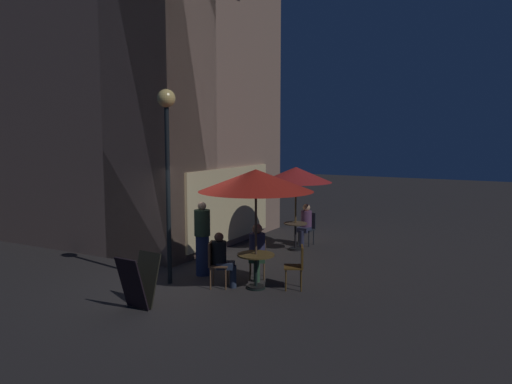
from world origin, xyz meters
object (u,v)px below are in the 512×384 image
(cafe_chair_0, at_px, (308,226))
(patron_seated_2, at_px, (222,257))
(cafe_chair_2, at_px, (257,254))
(patron_standing_3, at_px, (202,239))
(street_lamp_near_corner, at_px, (167,137))
(patio_umbrella_1, at_px, (256,181))
(patron_seated_0, at_px, (305,222))
(cafe_chair_3, at_px, (215,260))
(cafe_table_0, at_px, (295,231))
(cafe_table_1, at_px, (256,263))
(cafe_chair_1, at_px, (298,263))
(menu_sandwich_board, at_px, (139,281))
(patron_seated_1, at_px, (257,248))
(patio_umbrella_0, at_px, (296,175))

(cafe_chair_0, distance_m, patron_seated_2, 4.77)
(cafe_chair_2, bearing_deg, patron_standing_3, -95.03)
(street_lamp_near_corner, distance_m, patio_umbrella_1, 2.13)
(patron_seated_0, bearing_deg, patron_standing_3, -9.67)
(cafe_chair_3, relative_size, patron_standing_3, 0.57)
(street_lamp_near_corner, bearing_deg, patron_seated_2, -76.90)
(cafe_table_0, xyz_separation_m, patron_seated_2, (-3.97, -0.06, 0.14))
(patron_standing_3, bearing_deg, cafe_chair_2, -115.96)
(cafe_table_0, relative_size, cafe_table_1, 0.98)
(cafe_chair_1, bearing_deg, cafe_table_0, -90.22)
(menu_sandwich_board, relative_size, patron_seated_1, 0.80)
(patron_seated_0, relative_size, patron_standing_3, 0.71)
(patio_umbrella_1, height_order, patron_seated_1, patio_umbrella_1)
(cafe_chair_0, relative_size, patron_seated_2, 0.80)
(street_lamp_near_corner, xyz_separation_m, patron_standing_3, (0.87, -0.27, -2.34))
(cafe_table_1, height_order, patron_seated_0, patron_seated_0)
(street_lamp_near_corner, height_order, patron_seated_0, street_lamp_near_corner)
(patio_umbrella_1, relative_size, cafe_chair_0, 2.66)
(cafe_table_1, xyz_separation_m, cafe_chair_2, (0.77, 0.38, -0.02))
(cafe_chair_2, bearing_deg, street_lamp_near_corner, -74.02)
(cafe_chair_3, bearing_deg, cafe_chair_1, 0.73)
(menu_sandwich_board, relative_size, cafe_chair_0, 1.05)
(cafe_chair_2, height_order, patron_seated_1, patron_seated_1)
(cafe_chair_0, height_order, patron_seated_2, patron_seated_2)
(cafe_table_1, xyz_separation_m, patron_seated_0, (4.33, 0.69, 0.13))
(patio_umbrella_1, bearing_deg, patron_standing_3, 79.05)
(patron_seated_0, distance_m, patron_standing_3, 4.12)
(cafe_table_1, relative_size, cafe_chair_3, 0.80)
(cafe_table_0, xyz_separation_m, cafe_chair_2, (-2.91, -0.35, 0.01))
(cafe_chair_0, xyz_separation_m, patron_seated_0, (-0.15, 0.01, 0.13))
(cafe_chair_1, height_order, patron_seated_1, patron_seated_1)
(cafe_table_1, distance_m, patio_umbrella_1, 1.74)
(patio_umbrella_0, xyz_separation_m, patron_seated_1, (-3.02, -0.40, -1.42))
(cafe_chair_2, height_order, patron_seated_2, patron_seated_2)
(cafe_table_0, height_order, patron_seated_2, patron_seated_2)
(cafe_chair_0, bearing_deg, cafe_chair_1, 22.59)
(cafe_table_1, height_order, patio_umbrella_1, patio_umbrella_1)
(cafe_chair_0, height_order, cafe_chair_2, cafe_chair_0)
(cafe_chair_2, distance_m, patron_standing_3, 1.32)
(street_lamp_near_corner, distance_m, menu_sandwich_board, 3.14)
(cafe_chair_3, xyz_separation_m, patron_seated_0, (4.68, -0.11, 0.10))
(patio_umbrella_0, bearing_deg, cafe_table_0, -7.13)
(cafe_chair_0, relative_size, cafe_chair_3, 0.97)
(patron_seated_2, height_order, patron_standing_3, patron_standing_3)
(patio_umbrella_0, height_order, patron_seated_1, patio_umbrella_0)
(cafe_table_0, xyz_separation_m, cafe_chair_1, (-3.30, -1.53, 0.03))
(patron_seated_0, bearing_deg, cafe_table_1, 11.80)
(patron_seated_2, bearing_deg, cafe_chair_2, 51.36)
(patron_seated_2, bearing_deg, cafe_table_0, 67.31)
(street_lamp_near_corner, bearing_deg, cafe_table_0, -14.86)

